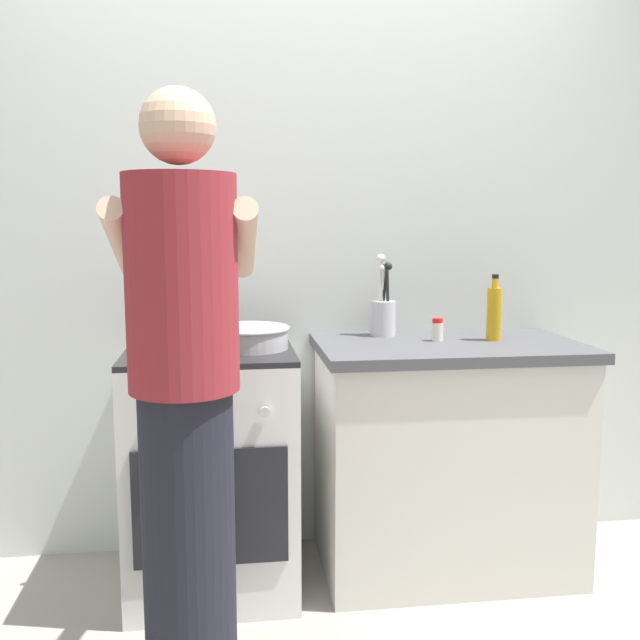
{
  "coord_description": "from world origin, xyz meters",
  "views": [
    {
      "loc": [
        -0.28,
        -2.38,
        1.35
      ],
      "look_at": [
        0.05,
        0.12,
        1.0
      ],
      "focal_mm": 39.21,
      "sensor_mm": 36.0,
      "label": 1
    }
  ],
  "objects": [
    {
      "name": "oil_bottle",
      "position": [
        0.74,
        0.18,
        1.01
      ],
      "size": [
        0.06,
        0.06,
        0.26
      ],
      "color": "gold",
      "rests_on": "countertop"
    },
    {
      "name": "countertop",
      "position": [
        0.55,
        0.15,
        0.45
      ],
      "size": [
        1.0,
        0.6,
        0.9
      ],
      "color": "silver",
      "rests_on": "ground"
    },
    {
      "name": "person",
      "position": [
        -0.4,
        -0.48,
        0.86
      ],
      "size": [
        0.41,
        0.5,
        1.7
      ],
      "color": "black",
      "rests_on": "ground"
    },
    {
      "name": "stove_range",
      "position": [
        -0.35,
        0.15,
        0.45
      ],
      "size": [
        0.6,
        0.62,
        0.9
      ],
      "color": "white",
      "rests_on": "ground"
    },
    {
      "name": "pot",
      "position": [
        -0.49,
        0.11,
        0.96
      ],
      "size": [
        0.25,
        0.19,
        0.11
      ],
      "color": "#B2B2B7",
      "rests_on": "stove_range"
    },
    {
      "name": "spice_bottle",
      "position": [
        0.52,
        0.19,
        0.94
      ],
      "size": [
        0.04,
        0.04,
        0.09
      ],
      "color": "silver",
      "rests_on": "countertop"
    },
    {
      "name": "back_wall",
      "position": [
        0.2,
        0.5,
        1.25
      ],
      "size": [
        3.2,
        0.1,
        2.5
      ],
      "color": "silver",
      "rests_on": "ground"
    },
    {
      "name": "mixing_bowl",
      "position": [
        -0.21,
        0.12,
        0.94
      ],
      "size": [
        0.3,
        0.3,
        0.08
      ],
      "color": "#B7B7BC",
      "rests_on": "stove_range"
    },
    {
      "name": "utensil_crock",
      "position": [
        0.34,
        0.35,
        1.0
      ],
      "size": [
        0.1,
        0.1,
        0.33
      ],
      "color": "silver",
      "rests_on": "countertop"
    },
    {
      "name": "ground",
      "position": [
        0.0,
        0.0,
        0.0
      ],
      "size": [
        6.0,
        6.0,
        0.0
      ],
      "primitive_type": "plane",
      "color": "gray"
    }
  ]
}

